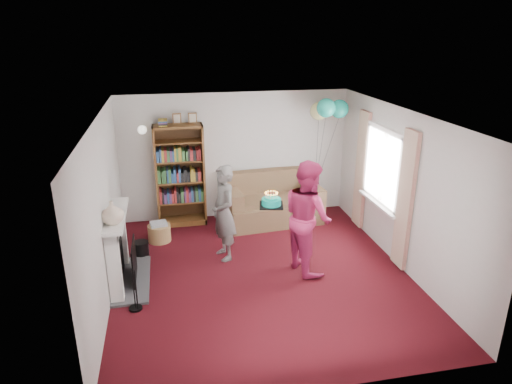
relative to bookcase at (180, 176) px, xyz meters
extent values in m
plane|color=black|center=(1.11, -2.30, -0.96)|extent=(5.00, 5.00, 0.00)
cube|color=silver|center=(1.11, 0.21, 0.29)|extent=(4.50, 0.02, 2.50)
cube|color=silver|center=(-1.15, -2.30, 0.29)|extent=(0.02, 5.00, 2.50)
cube|color=silver|center=(3.37, -2.30, 0.29)|extent=(0.02, 5.00, 2.50)
cube|color=white|center=(1.11, -2.30, 1.55)|extent=(4.50, 5.00, 0.01)
cube|color=#3F3F42|center=(-0.89, -2.10, -0.94)|extent=(0.55, 1.40, 0.04)
cube|color=white|center=(-1.04, -2.65, -0.43)|extent=(0.18, 0.14, 1.06)
cube|color=white|center=(-1.04, -1.55, -0.43)|extent=(0.18, 0.14, 1.06)
cube|color=white|center=(-1.04, -2.10, 0.04)|extent=(0.18, 1.24, 0.16)
cube|color=white|center=(-1.01, -2.10, 0.14)|extent=(0.28, 1.35, 0.05)
cube|color=black|center=(-1.06, -2.10, -0.48)|extent=(0.10, 0.80, 0.86)
cube|color=black|center=(-0.82, -2.10, -0.63)|extent=(0.02, 0.70, 0.60)
cylinder|color=black|center=(-0.79, -2.88, -0.64)|extent=(0.18, 0.18, 0.64)
cylinder|color=black|center=(-0.76, -1.30, -0.83)|extent=(0.26, 0.26, 0.26)
cube|color=white|center=(3.32, -1.70, 1.12)|extent=(0.08, 1.30, 0.08)
cube|color=white|center=(3.32, -1.70, -0.13)|extent=(0.08, 1.30, 0.08)
cube|color=white|center=(3.35, -1.70, 0.49)|extent=(0.01, 1.15, 1.20)
cube|color=white|center=(3.29, -1.70, -0.16)|extent=(0.14, 1.32, 0.04)
cube|color=#C5B694|center=(3.31, -2.52, 0.19)|extent=(0.07, 0.38, 2.20)
cube|color=#C5B694|center=(3.31, -0.88, 0.19)|extent=(0.07, 0.38, 2.20)
cylinder|color=gold|center=(-0.64, 0.15, 0.94)|extent=(0.04, 0.12, 0.04)
sphere|color=white|center=(-0.64, 0.06, 0.92)|extent=(0.16, 0.16, 0.16)
cube|color=#472B14|center=(0.00, 0.16, 0.02)|extent=(0.93, 0.04, 1.96)
cube|color=brown|center=(-0.44, -0.03, 0.02)|extent=(0.04, 0.42, 1.96)
cube|color=brown|center=(0.45, -0.03, 0.02)|extent=(0.04, 0.42, 1.96)
cube|color=brown|center=(0.00, -0.03, 0.98)|extent=(0.93, 0.42, 0.04)
cube|color=brown|center=(0.00, -0.03, -0.91)|extent=(0.93, 0.42, 0.10)
cube|color=brown|center=(0.00, -0.03, -0.50)|extent=(0.85, 0.38, 0.03)
cube|color=brown|center=(0.00, -0.03, -0.08)|extent=(0.85, 0.38, 0.02)
cube|color=brown|center=(0.00, -0.03, 0.33)|extent=(0.85, 0.38, 0.02)
cube|color=brown|center=(0.00, -0.03, 0.69)|extent=(0.85, 0.38, 0.02)
cube|color=maroon|center=(-0.26, -0.05, 1.06)|extent=(0.16, 0.22, 0.12)
cube|color=brown|center=(0.00, 0.02, 1.11)|extent=(0.16, 0.02, 0.20)
cube|color=brown|center=(0.29, 0.02, 1.11)|extent=(0.16, 0.02, 0.20)
cube|color=brown|center=(1.76, -0.30, -0.74)|extent=(1.83, 0.97, 0.43)
cube|color=brown|center=(1.76, 0.06, -0.37)|extent=(1.83, 0.24, 0.75)
cube|color=brown|center=(0.97, -0.30, -0.53)|extent=(0.24, 0.92, 0.59)
cube|color=brown|center=(2.55, -0.30, -0.53)|extent=(0.24, 0.92, 0.59)
cube|color=brown|center=(1.35, -0.38, -0.50)|extent=(0.77, 0.67, 0.12)
cube|color=brown|center=(2.17, -0.38, -0.50)|extent=(0.77, 0.67, 0.12)
cylinder|color=olive|center=(-0.45, -0.77, -0.81)|extent=(0.41, 0.41, 0.31)
cube|color=beige|center=(-0.45, -0.77, -0.62)|extent=(0.29, 0.22, 0.06)
imported|color=black|center=(0.62, -1.62, -0.16)|extent=(0.52, 0.66, 1.60)
imported|color=#AC2251|center=(1.85, -2.24, -0.06)|extent=(0.85, 1.00, 1.79)
cube|color=black|center=(1.32, -2.04, 0.09)|extent=(0.36, 0.36, 0.02)
cylinder|color=#0EA591|center=(1.32, -2.04, 0.15)|extent=(0.30, 0.30, 0.10)
cylinder|color=#0EA591|center=(1.32, -2.04, 0.21)|extent=(0.22, 0.22, 0.04)
cylinder|color=pink|center=(1.41, -2.04, 0.24)|extent=(0.01, 0.01, 0.09)
sphere|color=orange|center=(1.41, -2.04, 0.29)|extent=(0.02, 0.02, 0.02)
cylinder|color=pink|center=(1.40, -2.00, 0.24)|extent=(0.01, 0.01, 0.09)
sphere|color=orange|center=(1.40, -2.00, 0.29)|extent=(0.02, 0.02, 0.02)
cylinder|color=pink|center=(1.37, -1.97, 0.24)|extent=(0.01, 0.01, 0.09)
sphere|color=orange|center=(1.37, -1.97, 0.29)|extent=(0.02, 0.02, 0.02)
cylinder|color=pink|center=(1.33, -1.95, 0.24)|extent=(0.01, 0.01, 0.09)
sphere|color=orange|center=(1.33, -1.95, 0.29)|extent=(0.02, 0.02, 0.02)
cylinder|color=pink|center=(1.29, -1.96, 0.24)|extent=(0.01, 0.01, 0.09)
sphere|color=orange|center=(1.29, -1.96, 0.29)|extent=(0.02, 0.02, 0.02)
cylinder|color=pink|center=(1.25, -1.98, 0.24)|extent=(0.01, 0.01, 0.09)
sphere|color=orange|center=(1.25, -1.98, 0.29)|extent=(0.02, 0.02, 0.02)
cylinder|color=pink|center=(1.23, -2.02, 0.24)|extent=(0.01, 0.01, 0.09)
sphere|color=orange|center=(1.23, -2.02, 0.29)|extent=(0.02, 0.02, 0.02)
cylinder|color=pink|center=(1.23, -2.06, 0.24)|extent=(0.01, 0.01, 0.09)
sphere|color=orange|center=(1.23, -2.06, 0.29)|extent=(0.02, 0.02, 0.02)
cylinder|color=pink|center=(1.25, -2.10, 0.24)|extent=(0.01, 0.01, 0.09)
sphere|color=orange|center=(1.25, -2.10, 0.29)|extent=(0.02, 0.02, 0.02)
cylinder|color=pink|center=(1.29, -2.13, 0.24)|extent=(0.01, 0.01, 0.09)
sphere|color=orange|center=(1.29, -2.13, 0.29)|extent=(0.02, 0.02, 0.02)
cylinder|color=pink|center=(1.33, -2.13, 0.24)|extent=(0.01, 0.01, 0.09)
sphere|color=orange|center=(1.33, -2.13, 0.29)|extent=(0.02, 0.02, 0.02)
cylinder|color=pink|center=(1.37, -2.12, 0.24)|extent=(0.01, 0.01, 0.09)
sphere|color=orange|center=(1.37, -2.12, 0.29)|extent=(0.02, 0.02, 0.02)
cylinder|color=pink|center=(1.40, -2.08, 0.24)|extent=(0.01, 0.01, 0.09)
sphere|color=orange|center=(1.40, -2.08, 0.29)|extent=(0.02, 0.02, 0.02)
sphere|color=#3F3F3F|center=(2.55, -0.50, -0.26)|extent=(0.02, 0.02, 0.02)
sphere|color=#178E77|center=(2.99, -0.42, 1.26)|extent=(0.35, 0.35, 0.35)
sphere|color=#C7CE7E|center=(2.66, -0.23, 1.20)|extent=(0.35, 0.35, 0.35)
sphere|color=#178E77|center=(2.66, -0.61, 1.32)|extent=(0.35, 0.35, 0.35)
imported|color=beige|center=(-1.01, -2.45, 0.33)|extent=(0.36, 0.36, 0.32)
camera|label=1|loc=(-0.22, -8.45, 2.70)|focal=32.00mm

